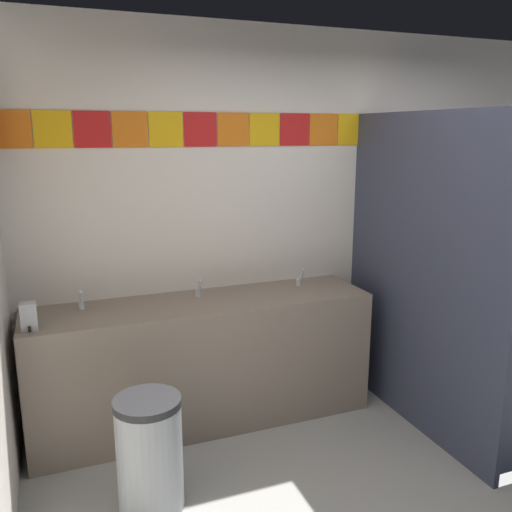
{
  "coord_description": "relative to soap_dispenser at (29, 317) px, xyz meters",
  "views": [
    {
      "loc": [
        -1.78,
        -1.84,
        1.95
      ],
      "look_at": [
        -0.64,
        1.13,
        1.21
      ],
      "focal_mm": 37.73,
      "sensor_mm": 36.0,
      "label": 1
    }
  ],
  "objects": [
    {
      "name": "faucet_center",
      "position": [
        1.05,
        0.25,
        -0.03
      ],
      "size": [
        0.04,
        0.1,
        0.14
      ],
      "color": "silver",
      "rests_on": "vanity_counter"
    },
    {
      "name": "vanity_counter",
      "position": [
        1.05,
        0.16,
        -0.5
      ],
      "size": [
        2.26,
        0.56,
        0.86
      ],
      "color": "gray",
      "rests_on": "ground_plane"
    },
    {
      "name": "trash_bin",
      "position": [
        0.54,
        -0.6,
        -0.62
      ],
      "size": [
        0.35,
        0.35,
        0.63
      ],
      "color": "#999EA3",
      "rests_on": "ground_plane"
    },
    {
      "name": "faucet_right",
      "position": [
        1.8,
        0.25,
        -0.03
      ],
      "size": [
        0.04,
        0.1,
        0.14
      ],
      "color": "silver",
      "rests_on": "vanity_counter"
    },
    {
      "name": "stall_divider",
      "position": [
        2.52,
        -0.62,
        0.1
      ],
      "size": [
        0.92,
        1.59,
        2.08
      ],
      "color": "#33384C",
      "rests_on": "ground_plane"
    },
    {
      "name": "faucet_left",
      "position": [
        0.3,
        0.25,
        -0.03
      ],
      "size": [
        0.04,
        0.1,
        0.14
      ],
      "color": "silver",
      "rests_on": "vanity_counter"
    },
    {
      "name": "soap_dispenser",
      "position": [
        0.0,
        0.0,
        0.0
      ],
      "size": [
        0.09,
        0.09,
        0.16
      ],
      "color": "#B7BABF",
      "rests_on": "vanity_counter"
    },
    {
      "name": "wall_back",
      "position": [
        1.94,
        0.48,
        0.4
      ],
      "size": [
        4.14,
        0.09,
        2.66
      ],
      "color": "silver",
      "rests_on": "ground_plane"
    },
    {
      "name": "toilet",
      "position": [
        2.88,
        -0.03,
        -0.63
      ],
      "size": [
        0.39,
        0.49,
        0.74
      ],
      "color": "white",
      "rests_on": "ground_plane"
    }
  ]
}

